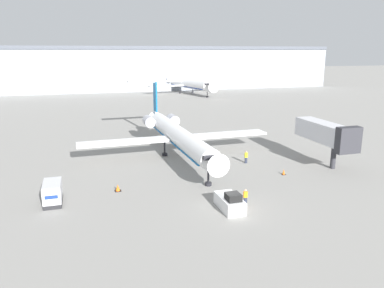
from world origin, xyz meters
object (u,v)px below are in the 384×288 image
at_px(worker_by_wing, 246,157).
at_px(traffic_cone_left, 118,188).
at_px(airplane_parked_far_left, 188,83).
at_px(luggage_cart, 53,193).
at_px(traffic_cone_right, 284,172).
at_px(jet_bridge, 326,133).
at_px(worker_near_tug, 245,197).
at_px(pushback_tug, 230,202).
at_px(airplane_main, 177,134).

xyz_separation_m(worker_by_wing, traffic_cone_left, (-18.47, -5.82, -0.56)).
bearing_deg(traffic_cone_left, airplane_parked_far_left, 69.50).
height_order(luggage_cart, worker_by_wing, luggage_cart).
height_order(traffic_cone_right, jet_bridge, jet_bridge).
xyz_separation_m(worker_near_tug, traffic_cone_right, (8.80, 7.54, -0.56)).
height_order(worker_by_wing, traffic_cone_left, worker_by_wing).
bearing_deg(pushback_tug, airplane_main, 90.71).
bearing_deg(worker_by_wing, jet_bridge, -19.14).
height_order(luggage_cart, traffic_cone_left, luggage_cart).
height_order(pushback_tug, worker_by_wing, pushback_tug).
bearing_deg(luggage_cart, pushback_tug, -21.39).
height_order(airplane_main, traffic_cone_left, airplane_main).
height_order(airplane_main, worker_near_tug, airplane_main).
distance_m(luggage_cart, jet_bridge, 35.88).
distance_m(traffic_cone_right, jet_bridge, 9.06).
bearing_deg(traffic_cone_right, jet_bridge, 17.63).
bearing_deg(worker_near_tug, jet_bridge, 31.19).
bearing_deg(pushback_tug, worker_by_wing, 59.77).
relative_size(airplane_main, worker_by_wing, 17.89).
distance_m(airplane_main, luggage_cart, 21.87).
relative_size(luggage_cart, traffic_cone_left, 4.78).
bearing_deg(pushback_tug, traffic_cone_right, 36.89).
relative_size(airplane_main, worker_near_tug, 18.46).
xyz_separation_m(airplane_main, worker_near_tug, (2.20, -19.94, -2.51)).
distance_m(pushback_tug, jet_bridge, 21.55).
distance_m(worker_near_tug, worker_by_wing, 14.91).
xyz_separation_m(pushback_tug, luggage_cart, (-17.08, 6.69, 0.37)).
xyz_separation_m(airplane_main, pushback_tug, (0.25, -20.47, -2.65)).
height_order(worker_by_wing, airplane_parked_far_left, airplane_parked_far_left).
bearing_deg(airplane_parked_far_left, traffic_cone_right, -98.47).
xyz_separation_m(worker_by_wing, traffic_cone_right, (2.55, -6.00, -0.59)).
xyz_separation_m(traffic_cone_right, jet_bridge, (7.70, 2.45, 4.11)).
relative_size(worker_near_tug, worker_by_wing, 0.97).
relative_size(airplane_main, luggage_cart, 8.54).
bearing_deg(worker_by_wing, luggage_cart, -163.73).
height_order(pushback_tug, jet_bridge, jet_bridge).
xyz_separation_m(traffic_cone_left, jet_bridge, (28.72, 2.26, 4.07)).
bearing_deg(worker_near_tug, airplane_main, 96.30).
xyz_separation_m(luggage_cart, airplane_parked_far_left, (41.79, 95.13, 2.84)).
bearing_deg(airplane_parked_far_left, luggage_cart, -113.71).
relative_size(worker_by_wing, traffic_cone_right, 2.50).
relative_size(airplane_main, airplane_parked_far_left, 0.87).
distance_m(pushback_tug, luggage_cart, 18.35).
bearing_deg(traffic_cone_left, worker_near_tug, -32.28).
bearing_deg(worker_by_wing, pushback_tug, -120.23).
relative_size(luggage_cart, worker_by_wing, 2.09).
relative_size(traffic_cone_left, jet_bridge, 0.07).
distance_m(worker_by_wing, traffic_cone_right, 6.55).
distance_m(pushback_tug, airplane_parked_far_left, 104.82).
xyz_separation_m(airplane_parked_far_left, jet_bridge, (-6.26, -91.31, 0.48)).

